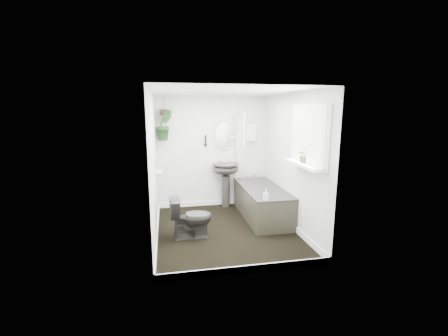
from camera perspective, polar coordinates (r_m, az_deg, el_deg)
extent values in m
cube|color=black|center=(5.23, 0.32, -11.80)|extent=(2.30, 2.80, 0.02)
cube|color=white|center=(4.82, 0.35, 14.50)|extent=(2.30, 2.80, 0.02)
cube|color=silver|center=(6.26, -2.19, 3.08)|extent=(2.30, 0.02, 2.30)
cube|color=silver|center=(3.55, 4.80, -3.18)|extent=(2.30, 0.02, 2.30)
cube|color=silver|center=(4.81, -13.36, 0.32)|extent=(0.02, 2.80, 2.30)
cube|color=silver|center=(5.24, 12.87, 1.23)|extent=(0.02, 2.80, 2.30)
cube|color=white|center=(5.20, 0.32, -11.19)|extent=(2.30, 2.80, 0.10)
cube|color=white|center=(6.32, 5.11, 6.77)|extent=(0.20, 0.10, 0.35)
ellipsoid|color=#B7AF93|center=(6.23, 0.13, 6.28)|extent=(0.46, 0.03, 0.62)
cylinder|color=black|center=(6.16, -3.52, 5.28)|extent=(0.04, 0.04, 0.22)
cylinder|color=white|center=(5.54, -12.35, -0.86)|extent=(0.11, 0.11, 0.11)
cube|color=white|center=(4.52, 15.89, 5.94)|extent=(0.08, 1.00, 0.90)
cube|color=white|center=(4.54, 14.83, 0.67)|extent=(0.18, 1.00, 0.04)
cube|color=white|center=(4.50, 15.38, 5.94)|extent=(0.01, 0.86, 0.76)
imported|color=black|center=(4.86, -6.30, -9.32)|extent=(0.67, 0.39, 0.67)
imported|color=black|center=(4.56, 15.11, 2.35)|extent=(0.24, 0.23, 0.22)
imported|color=black|center=(5.98, -11.31, 8.05)|extent=(0.40, 0.36, 0.60)
imported|color=#342729|center=(4.89, 7.98, -5.13)|extent=(0.08, 0.09, 0.18)
cylinder|color=#34241E|center=(5.97, -11.40, 10.37)|extent=(0.16, 0.16, 0.12)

